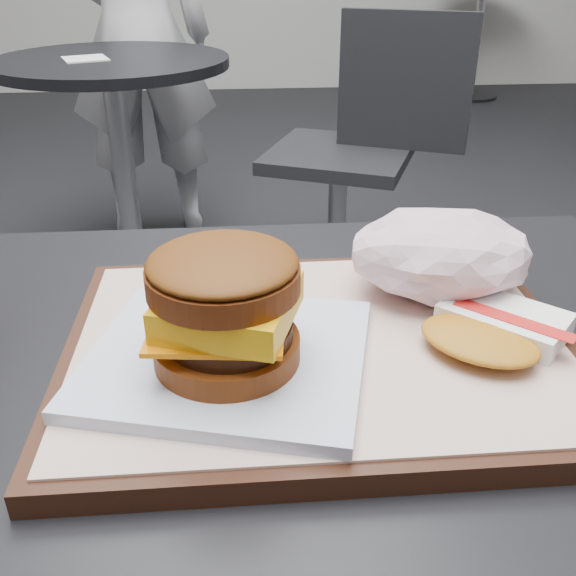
% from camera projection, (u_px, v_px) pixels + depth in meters
% --- Properties ---
extents(customer_table, '(0.80, 0.60, 0.77)m').
position_uv_depth(customer_table, '(239.00, 564.00, 0.55)').
color(customer_table, '#A5A5AA').
rests_on(customer_table, ground).
extents(serving_tray, '(0.38, 0.28, 0.02)m').
position_uv_depth(serving_tray, '(319.00, 349.00, 0.49)').
color(serving_tray, black).
rests_on(serving_tray, customer_table).
extents(breakfast_sandwich, '(0.23, 0.21, 0.09)m').
position_uv_depth(breakfast_sandwich, '(226.00, 320.00, 0.43)').
color(breakfast_sandwich, white).
rests_on(breakfast_sandwich, serving_tray).
extents(hash_brown, '(0.13, 0.13, 0.02)m').
position_uv_depth(hash_brown, '(493.00, 328.00, 0.47)').
color(hash_brown, white).
rests_on(hash_brown, serving_tray).
extents(crumpled_wrapper, '(0.15, 0.12, 0.07)m').
position_uv_depth(crumpled_wrapper, '(442.00, 254.00, 0.53)').
color(crumpled_wrapper, silver).
rests_on(crumpled_wrapper, serving_tray).
extents(neighbor_table, '(0.70, 0.70, 0.75)m').
position_uv_depth(neighbor_table, '(119.00, 125.00, 1.98)').
color(neighbor_table, black).
rests_on(neighbor_table, ground).
extents(napkin, '(0.15, 0.15, 0.00)m').
position_uv_depth(napkin, '(85.00, 59.00, 1.85)').
color(napkin, silver).
rests_on(napkin, neighbor_table).
extents(neighbor_chair, '(0.66, 0.55, 0.88)m').
position_uv_depth(neighbor_chair, '(362.00, 139.00, 1.99)').
color(neighbor_chair, '#A0A0A5').
rests_on(neighbor_chair, ground).
extents(patron, '(0.58, 0.41, 1.50)m').
position_uv_depth(patron, '(137.00, 35.00, 2.32)').
color(patron, silver).
rests_on(patron, ground).
extents(bg_table_far, '(0.66, 0.66, 0.75)m').
position_uv_depth(bg_table_far, '(480.00, 18.00, 4.63)').
color(bg_table_far, black).
rests_on(bg_table_far, ground).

